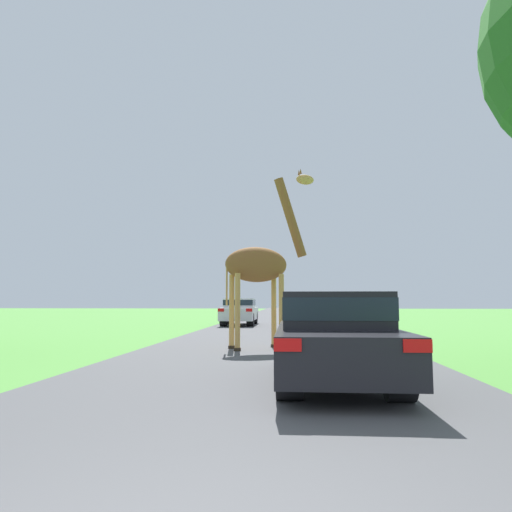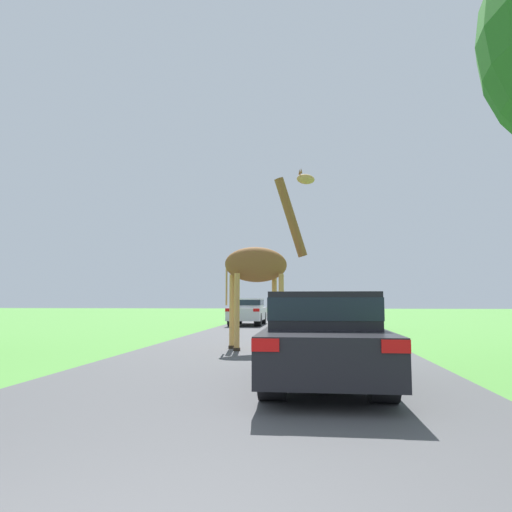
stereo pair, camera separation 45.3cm
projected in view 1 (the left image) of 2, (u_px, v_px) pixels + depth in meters
The scene contains 5 objects.
road at pixel (283, 320), 31.47m from camera, with size 7.36×120.00×0.00m.
giraffe_near_road at pixel (261, 263), 12.96m from camera, with size 2.70×1.46×5.26m.
car_lead_maroon at pixel (334, 335), 7.48m from camera, with size 1.82×4.42×1.47m.
car_queue_right at pixel (240, 311), 25.44m from camera, with size 1.78×4.42×1.48m.
car_queue_left at pixel (330, 313), 21.12m from camera, with size 1.86×4.60×1.44m.
Camera 1 is at (0.52, -1.81, 1.33)m, focal length 32.00 mm.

